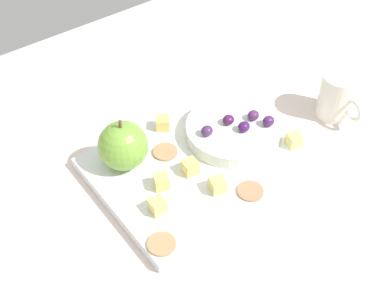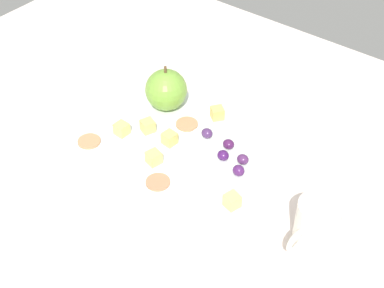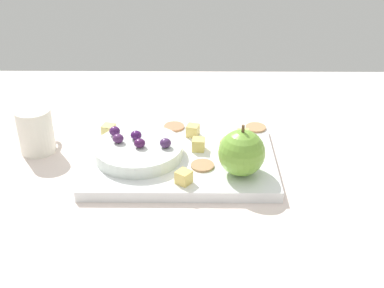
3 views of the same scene
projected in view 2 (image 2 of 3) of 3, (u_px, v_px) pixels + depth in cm
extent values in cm
cube|color=silver|center=(206.00, 163.00, 102.78)|extent=(136.75, 94.72, 3.76)
cube|color=white|center=(189.00, 151.00, 101.01)|extent=(33.25, 24.71, 1.93)
cylinder|color=white|center=(227.00, 156.00, 96.74)|extent=(15.64, 15.64, 2.30)
sphere|color=#74AA3A|center=(166.00, 90.00, 106.25)|extent=(7.80, 7.80, 7.80)
cylinder|color=brown|center=(165.00, 69.00, 103.27)|extent=(0.50, 0.50, 1.20)
cube|color=#E4CB6C|center=(170.00, 138.00, 100.29)|extent=(2.41, 2.41, 2.20)
cube|color=#EECD66|center=(217.00, 113.00, 105.58)|extent=(3.08, 3.08, 2.20)
cube|color=#E8CB6F|center=(154.00, 158.00, 96.62)|extent=(2.70, 2.70, 2.20)
cube|color=#E0D46F|center=(122.00, 129.00, 102.20)|extent=(2.29, 2.29, 2.20)
cube|color=#E7C86D|center=(148.00, 126.00, 102.82)|extent=(2.86, 2.86, 2.20)
cube|color=#E1CF75|center=(232.00, 201.00, 89.24)|extent=(2.72, 2.72, 2.20)
cylinder|color=tan|center=(187.00, 124.00, 104.61)|extent=(4.01, 4.01, 0.40)
cylinder|color=tan|center=(158.00, 182.00, 93.55)|extent=(4.01, 4.01, 0.40)
cylinder|color=tan|center=(89.00, 141.00, 101.07)|extent=(4.01, 4.01, 0.40)
ellipsoid|color=#51275A|center=(243.00, 159.00, 93.32)|extent=(1.99, 1.79, 1.66)
ellipsoid|color=#481A4C|center=(227.00, 145.00, 95.93)|extent=(1.99, 1.79, 1.61)
ellipsoid|color=#431858|center=(223.00, 155.00, 94.02)|extent=(1.99, 1.79, 1.69)
ellipsoid|color=#4C1F5C|center=(239.00, 170.00, 91.29)|extent=(1.99, 1.79, 1.78)
ellipsoid|color=#4A2A5C|center=(207.00, 132.00, 98.50)|extent=(1.99, 1.79, 1.70)
cylinder|color=white|center=(317.00, 225.00, 84.01)|extent=(6.44, 6.44, 8.45)
torus|color=white|center=(297.00, 241.00, 81.81)|extent=(1.52, 4.08, 4.00)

